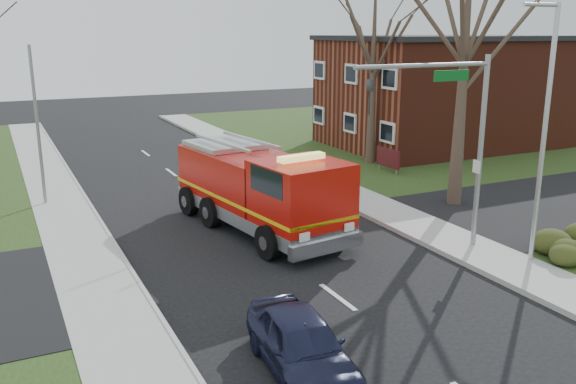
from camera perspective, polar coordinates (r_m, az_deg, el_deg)
name	(u,v)px	position (r m, az deg, el deg)	size (l,w,h in m)	color
ground	(338,297)	(18.15, 4.66, -9.79)	(120.00, 120.00, 0.00)	black
sidewalk_right	(497,261)	(21.73, 18.97, -6.12)	(2.40, 80.00, 0.15)	#9B9B95
sidewalk_left	(123,341)	(16.17, -15.18, -13.27)	(2.40, 80.00, 0.15)	#9B9B95
brick_building	(448,91)	(42.48, 14.71, 9.13)	(15.40, 10.40, 7.25)	#5E2516
health_center_sign	(388,158)	(33.40, 9.35, 3.14)	(0.12, 2.00, 1.40)	#491115
bare_tree_near	(466,34)	(27.02, 16.31, 13.99)	(6.00, 6.00, 12.00)	#35261F
bare_tree_far	(374,50)	(35.09, 8.02, 12.99)	(5.25, 5.25, 10.50)	#35261F
traffic_signal_mast	(453,120)	(21.00, 15.23, 6.55)	(5.29, 0.18, 6.80)	gray
streetlight_pole	(544,129)	(20.98, 22.79, 5.47)	(1.48, 0.16, 8.40)	#B7BABF
utility_pole_far	(38,128)	(28.49, -22.37, 5.57)	(0.14, 0.14, 7.00)	gray
fire_engine	(261,191)	(23.46, -2.58, 0.06)	(4.28, 8.92, 3.46)	#AF0F08
parked_car_maroon	(302,344)	(14.17, 1.28, -14.05)	(1.68, 4.17, 1.42)	#191C37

